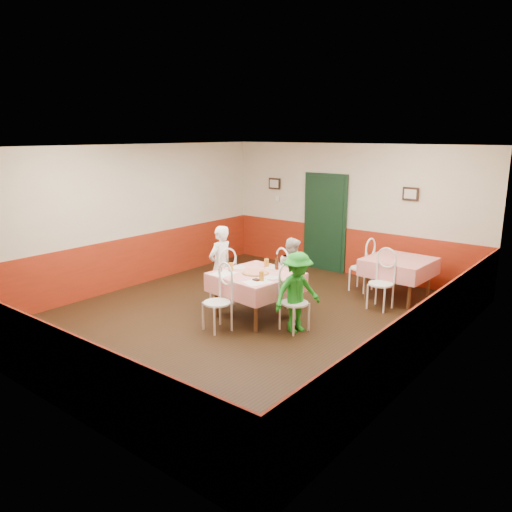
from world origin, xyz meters
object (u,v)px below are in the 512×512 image
Objects in this scene: glass_c at (266,263)px; beer_bottle at (277,263)px; glass_a at (231,267)px; diner_right at (297,292)px; chair_near at (217,303)px; pizza at (255,273)px; glass_b at (262,276)px; main_table at (256,295)px; diner_left at (220,266)px; chair_right at (295,303)px; diner_far at (292,271)px; chair_far at (290,281)px; chair_left at (223,281)px; second_table at (398,279)px; wallet at (257,280)px; chair_second_b at (381,284)px; chair_second_a at (361,268)px.

beer_bottle is at bearing 1.43° from glass_c.
glass_a is 1.31m from diner_right.
glass_a is (-0.30, 0.67, 0.38)m from chair_near.
glass_b is (0.34, -0.26, 0.06)m from pizza.
main_table is 0.96m from diner_left.
chair_right is 0.71× the size of diner_right.
diner_left reaches higher than diner_far.
glass_b is at bearing 121.12° from chair_far.
diner_far is 1.27m from diner_right.
glass_b reaches higher than chair_left.
second_table is 2.59m from diner_right.
diner_left reaches higher than glass_b.
wallet is 1.25m from diner_far.
pizza is (0.11, 0.81, 0.32)m from chair_near.
diner_right is (0.97, -0.50, -0.20)m from glass_c.
chair_right is at bearing 147.24° from chair_far.
diner_right is (0.79, -1.00, 0.02)m from diner_far.
chair_far is 1.58m from chair_second_b.
glass_b is 1.23m from diner_far.
diner_far reaches higher than glass_a.
chair_right is 1.00× the size of chair_far.
chair_left is 2.78m from chair_second_b.
second_table is at bearing 59.18° from pizza.
chair_right is 6.00× the size of glass_c.
diner_far reaches higher than wallet.
diner_far is (-0.03, 0.50, -0.27)m from beer_bottle.
beer_bottle is at bearing 71.28° from main_table.
diner_left is (-0.49, 0.28, -0.12)m from glass_a.
wallet is at bearing -113.41° from second_table.
main_table is 11.09× the size of wallet.
diner_far is at bearing 101.21° from glass_b.
chair_left is 1.31m from glass_b.
chair_left is at bearing 165.65° from wallet.
diner_right reaches higher than diner_far.
chair_near is at bearing 102.24° from chair_far.
glass_c reaches higher than chair_second_b.
chair_far is at bearing 105.23° from wallet.
main_table is 0.85× the size of diner_left.
chair_far is at bearing 63.78° from glass_a.
glass_c is (0.32, 0.57, 0.00)m from glass_a.
wallet is at bearing -79.08° from beer_bottle.
glass_c is 0.12× the size of diner_far.
chair_left is at bearing 148.02° from glass_a.
chair_second_a reaches higher than pizza.
diner_right reaches higher than chair_second_a.
glass_a is 0.10× the size of diner_left.
chair_left is 0.65m from glass_a.
main_table is 2.92× the size of pizza.
glass_a is (-0.41, -0.14, 0.06)m from pizza.
chair_second_a is 2.56m from pizza.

